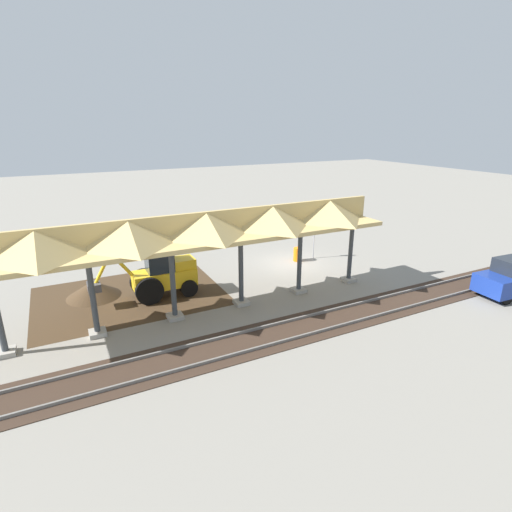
{
  "coord_description": "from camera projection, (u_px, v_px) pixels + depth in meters",
  "views": [
    {
      "loc": [
        13.11,
        20.68,
        8.63
      ],
      "look_at": [
        3.51,
        1.81,
        1.6
      ],
      "focal_mm": 28.0,
      "sensor_mm": 36.0,
      "label": 1
    }
  ],
  "objects": [
    {
      "name": "rail_tracks",
      "position": [
        373.0,
        309.0,
        19.49
      ],
      "size": [
        60.0,
        2.58,
        0.15
      ],
      "color": "slate",
      "rests_on": "ground"
    },
    {
      "name": "platform_canopy",
      "position": [
        206.0,
        228.0,
        18.04
      ],
      "size": [
        18.21,
        3.2,
        4.9
      ],
      "color": "#9E998E",
      "rests_on": "ground"
    },
    {
      "name": "ground_plane",
      "position": [
        292.0,
        264.0,
        25.85
      ],
      "size": [
        120.0,
        120.0,
        0.0
      ],
      "primitive_type": "plane",
      "color": "gray"
    },
    {
      "name": "backhoe",
      "position": [
        161.0,
        273.0,
        20.65
      ],
      "size": [
        5.34,
        1.73,
        2.82
      ],
      "color": "yellow",
      "rests_on": "ground"
    },
    {
      "name": "dirt_mound",
      "position": [
        94.0,
        296.0,
        20.98
      ],
      "size": [
        5.54,
        5.54,
        1.7
      ],
      "primitive_type": "cone",
      "color": "#42301E",
      "rests_on": "ground"
    },
    {
      "name": "stop_sign",
      "position": [
        314.0,
        232.0,
        26.35
      ],
      "size": [
        0.65,
        0.45,
        2.51
      ],
      "color": "gray",
      "rests_on": "ground"
    },
    {
      "name": "traffic_barrel",
      "position": [
        298.0,
        254.0,
        26.28
      ],
      "size": [
        0.56,
        0.56,
        0.9
      ],
      "primitive_type": "cylinder",
      "color": "orange",
      "rests_on": "ground"
    },
    {
      "name": "dirt_work_zone",
      "position": [
        130.0,
        296.0,
        21.05
      ],
      "size": [
        9.4,
        7.0,
        0.01
      ],
      "primitive_type": "cube",
      "color": "#42301E",
      "rests_on": "ground"
    }
  ]
}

